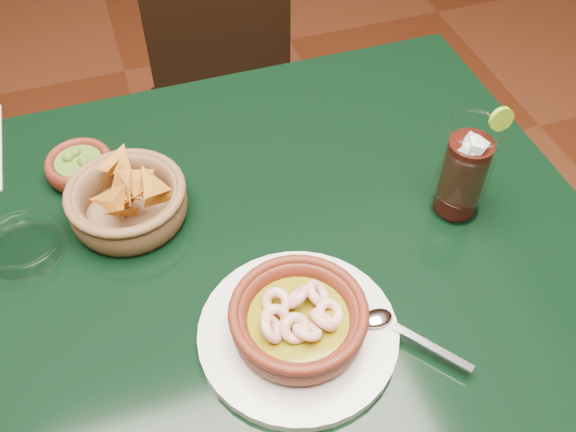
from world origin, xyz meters
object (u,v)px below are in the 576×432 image
object	(u,v)px
dining_table	(198,296)
cola_drink	(464,171)
shrimp_plate	(299,323)
chip_basket	(128,202)
dining_chair	(231,97)

from	to	relation	value
dining_table	cola_drink	distance (m)	0.44
dining_table	cola_drink	world-z (taller)	cola_drink
shrimp_plate	chip_basket	world-z (taller)	chip_basket
dining_table	chip_basket	bearing A→B (deg)	122.90
shrimp_plate	dining_chair	bearing A→B (deg)	81.93
shrimp_plate	cola_drink	world-z (taller)	cola_drink
shrimp_plate	chip_basket	size ratio (longest dim) A/B	1.52
shrimp_plate	cola_drink	bearing A→B (deg)	24.75
dining_table	shrimp_plate	bearing A→B (deg)	-58.65
shrimp_plate	cola_drink	size ratio (longest dim) A/B	1.73
dining_table	cola_drink	size ratio (longest dim) A/B	6.54
dining_table	cola_drink	bearing A→B (deg)	-4.81
dining_table	chip_basket	size ratio (longest dim) A/B	5.76
dining_table	shrimp_plate	distance (m)	0.24
chip_basket	cola_drink	size ratio (longest dim) A/B	1.14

